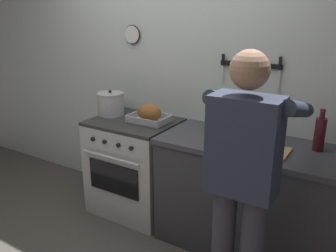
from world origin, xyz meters
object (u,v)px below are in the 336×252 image
(bottle_soy_sauce, at_px, (247,123))
(bottle_wine_red, at_px, (320,133))
(cutting_board, at_px, (262,150))
(stove, at_px, (135,166))
(person_cook, at_px, (243,175))
(bottle_cooking_oil, at_px, (227,114))
(stock_pot, at_px, (111,104))
(roasting_pan, at_px, (149,114))
(bottle_dish_soap, at_px, (216,119))
(bottle_olive_oil, at_px, (262,126))

(bottle_soy_sauce, xyz_separation_m, bottle_wine_red, (0.57, -0.12, 0.05))
(cutting_board, bearing_deg, bottle_soy_sauce, 124.93)
(stove, distance_m, person_cook, 1.51)
(bottle_cooking_oil, bearing_deg, stock_pot, -169.04)
(roasting_pan, height_order, bottle_dish_soap, bottle_dish_soap)
(stock_pot, height_order, bottle_cooking_oil, bottle_cooking_oil)
(bottle_soy_sauce, xyz_separation_m, bottle_dish_soap, (-0.23, -0.10, 0.02))
(stock_pot, xyz_separation_m, bottle_wine_red, (1.84, 0.08, 0.02))
(stove, relative_size, bottle_dish_soap, 3.92)
(cutting_board, bearing_deg, roasting_pan, 172.73)
(bottle_olive_oil, bearing_deg, bottle_soy_sauce, 138.13)
(bottle_soy_sauce, relative_size, bottle_olive_oil, 0.64)
(roasting_pan, height_order, bottle_olive_oil, bottle_olive_oil)
(stock_pot, relative_size, bottle_olive_oil, 0.91)
(bottle_dish_soap, height_order, bottle_wine_red, bottle_wine_red)
(stove, distance_m, bottle_cooking_oil, 1.00)
(stove, relative_size, person_cook, 0.54)
(stove, xyz_separation_m, person_cook, (1.27, -0.65, 0.50))
(bottle_soy_sauce, height_order, bottle_dish_soap, bottle_dish_soap)
(cutting_board, height_order, bottle_soy_sauce, bottle_soy_sauce)
(stove, bearing_deg, person_cook, -27.14)
(bottle_olive_oil, height_order, bottle_cooking_oil, bottle_cooking_oil)
(stove, height_order, person_cook, person_cook)
(person_cook, distance_m, stock_pot, 1.71)
(bottle_soy_sauce, relative_size, bottle_cooking_oil, 0.63)
(person_cook, distance_m, bottle_dish_soap, 0.95)
(roasting_pan, bearing_deg, bottle_cooking_oil, 18.55)
(bottle_dish_soap, bearing_deg, bottle_olive_oil, -6.67)
(person_cook, bearing_deg, bottle_olive_oil, 11.00)
(person_cook, relative_size, bottle_soy_sauce, 9.30)
(bottle_dish_soap, bearing_deg, person_cook, -56.15)
(stock_pot, bearing_deg, stove, -6.80)
(stock_pot, bearing_deg, bottle_olive_oil, 2.05)
(roasting_pan, xyz_separation_m, bottle_wine_red, (1.39, 0.08, 0.05))
(person_cook, xyz_separation_m, cutting_board, (-0.06, 0.55, -0.04))
(stove, bearing_deg, bottle_cooking_oil, 17.20)
(bottle_soy_sauce, height_order, bottle_wine_red, bottle_wine_red)
(bottle_olive_oil, bearing_deg, bottle_dish_soap, 173.33)
(person_cook, distance_m, bottle_soy_sauce, 0.93)
(bottle_olive_oil, xyz_separation_m, bottle_dish_soap, (-0.40, 0.05, -0.02))
(bottle_soy_sauce, distance_m, bottle_wine_red, 0.58)
(roasting_pan, relative_size, bottle_soy_sauce, 1.97)
(person_cook, height_order, bottle_soy_sauce, person_cook)
(stock_pot, distance_m, bottle_cooking_oil, 1.10)
(stove, xyz_separation_m, cutting_board, (1.21, -0.11, 0.46))
(person_cook, relative_size, roasting_pan, 4.72)
(stock_pot, height_order, bottle_olive_oil, bottle_olive_oil)
(roasting_pan, distance_m, bottle_soy_sauce, 0.85)
(person_cook, bearing_deg, bottle_cooking_oil, 29.22)
(person_cook, bearing_deg, roasting_pan, 59.67)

